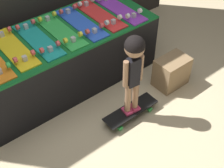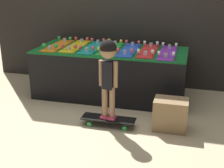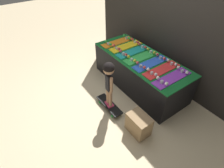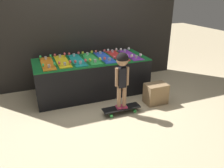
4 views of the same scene
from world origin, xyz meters
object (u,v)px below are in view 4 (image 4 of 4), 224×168
Objects in this scene: skateboard_green_on_rack at (91,58)px; skateboard_blue_on_rack at (104,57)px; skateboard_yellow_on_rack at (62,61)px; skateboard_teal_on_rack at (77,60)px; storage_box at (156,94)px; skateboard_red_on_rack at (117,55)px; skateboard_orange_on_rack at (47,63)px; skateboard_on_floor at (121,109)px; child at (122,70)px; skateboard_purple_on_rack at (130,55)px.

skateboard_blue_on_rack is at bearing -1.56° from skateboard_green_on_rack.
skateboard_teal_on_rack is at bearing -4.91° from skateboard_yellow_on_rack.
skateboard_red_on_rack is at bearing 115.32° from storage_box.
skateboard_orange_on_rack and skateboard_blue_on_rack have the same top height.
skateboard_orange_on_rack is at bearing -179.70° from skateboard_red_on_rack.
skateboard_red_on_rack is 2.04× the size of storage_box.
skateboard_red_on_rack is (1.03, -0.02, 0.00)m from skateboard_yellow_on_rack.
skateboard_on_floor is 1.67× the size of storage_box.
skateboard_teal_on_rack is 2.04× the size of storage_box.
skateboard_blue_on_rack is 0.90m from child.
child is at bearing -172.35° from storage_box.
skateboard_on_floor is at bearing -92.68° from skateboard_blue_on_rack.
skateboard_purple_on_rack is (0.51, -0.03, 0.00)m from skateboard_blue_on_rack.
skateboard_green_on_rack is at bearing -0.70° from skateboard_teal_on_rack.
skateboard_red_on_rack is (0.26, 0.01, 0.00)m from skateboard_blue_on_rack.
skateboard_green_on_rack is (0.77, 0.00, 0.00)m from skateboard_orange_on_rack.
skateboard_on_floor is at bearing -51.99° from skateboard_yellow_on_rack.
skateboard_orange_on_rack is at bearing 143.99° from child.
skateboard_green_on_rack is 0.77m from skateboard_purple_on_rack.
child reaches higher than skateboard_green_on_rack.
skateboard_yellow_on_rack is at bearing 178.83° from skateboard_red_on_rack.
skateboard_yellow_on_rack is 1.33m from skateboard_on_floor.
skateboard_orange_on_rack is 1.54m from skateboard_purple_on_rack.
skateboard_purple_on_rack is 0.94m from storage_box.
skateboard_teal_on_rack is 1.03m from skateboard_purple_on_rack.
skateboard_red_on_rack is at bearing 171.74° from skateboard_purple_on_rack.
skateboard_green_on_rack is at bearing 109.87° from child.
storage_box is at bearing -35.23° from skateboard_teal_on_rack.
skateboard_blue_on_rack is at bearing -1.13° from skateboard_teal_on_rack.
skateboard_red_on_rack is at bearing 0.30° from skateboard_orange_on_rack.
skateboard_green_on_rack is at bearing 178.44° from skateboard_blue_on_rack.
skateboard_orange_on_rack is 1.47m from skateboard_on_floor.
skateboard_teal_on_rack is 1.00× the size of skateboard_green_on_rack.
skateboard_teal_on_rack is (0.51, 0.01, 0.00)m from skateboard_orange_on_rack.
skateboard_teal_on_rack is 0.51m from skateboard_blue_on_rack.
skateboard_teal_on_rack and skateboard_green_on_rack have the same top height.
skateboard_orange_on_rack and skateboard_yellow_on_rack have the same top height.
skateboard_blue_on_rack is at bearing -0.26° from skateboard_orange_on_rack.
skateboard_orange_on_rack is 1.29m from skateboard_red_on_rack.
skateboard_red_on_rack is (0.77, 0.00, 0.00)m from skateboard_teal_on_rack.
child is (0.73, -0.93, 0.04)m from skateboard_yellow_on_rack.
storage_box is at bearing -42.12° from skateboard_green_on_rack.
skateboard_orange_on_rack is 1.22× the size of skateboard_on_floor.
skateboard_orange_on_rack and skateboard_green_on_rack have the same top height.
storage_box is at bearing 14.20° from child.
skateboard_yellow_on_rack is at bearing 149.30° from storage_box.
storage_box is at bearing -80.52° from skateboard_purple_on_rack.
skateboard_purple_on_rack is at bearing 99.48° from storage_box.
skateboard_orange_on_rack is 0.77m from skateboard_green_on_rack.
skateboard_on_floor is at bearing -172.35° from storage_box.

